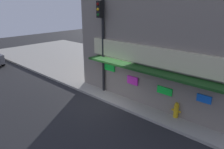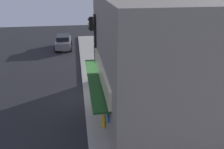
% 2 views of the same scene
% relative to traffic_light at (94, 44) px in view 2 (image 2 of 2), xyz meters
% --- Properties ---
extents(ground_plane, '(59.71, 59.71, 0.00)m').
position_rel_traffic_light_xyz_m(ground_plane, '(1.03, -0.95, -3.88)').
color(ground_plane, '#232326').
extents(sidewalk, '(39.81, 10.97, 0.15)m').
position_rel_traffic_light_xyz_m(sidewalk, '(1.03, 4.54, -3.81)').
color(sidewalk, '#A39E93').
rests_on(sidewalk, ground_plane).
extents(corner_building, '(11.05, 10.50, 7.29)m').
position_rel_traffic_light_xyz_m(corner_building, '(3.42, 5.00, -0.09)').
color(corner_building, gray).
rests_on(corner_building, sidewalk).
extents(traffic_light, '(0.32, 0.58, 5.87)m').
position_rel_traffic_light_xyz_m(traffic_light, '(0.00, 0.00, 0.00)').
color(traffic_light, black).
rests_on(traffic_light, sidewalk).
extents(fire_hydrant, '(0.48, 0.24, 0.83)m').
position_rel_traffic_light_xyz_m(fire_hydrant, '(5.20, 0.09, -3.33)').
color(fire_hydrant, gold).
rests_on(fire_hydrant, sidewalk).
extents(trash_can, '(0.46, 0.46, 0.88)m').
position_rel_traffic_light_xyz_m(trash_can, '(2.97, 0.79, -3.29)').
color(trash_can, '#2D2D2D').
rests_on(trash_can, sidewalk).
extents(parked_car_grey, '(4.43, 2.06, 1.66)m').
position_rel_traffic_light_xyz_m(parked_car_grey, '(-13.00, -2.87, -3.02)').
color(parked_car_grey, slate).
rests_on(parked_car_grey, ground_plane).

